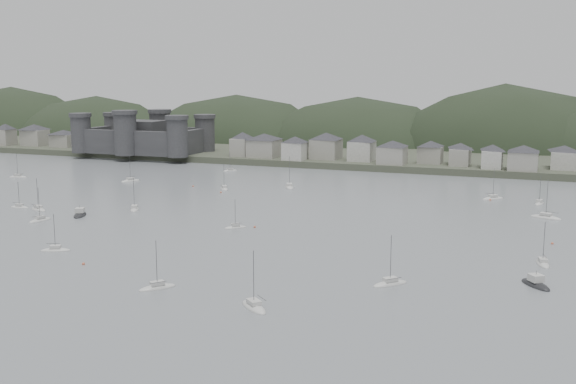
% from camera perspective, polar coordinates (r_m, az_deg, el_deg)
% --- Properties ---
extents(ground, '(900.00, 900.00, 0.00)m').
position_cam_1_polar(ground, '(144.91, -10.82, -7.00)').
color(ground, slate).
rests_on(ground, ground).
extents(far_shore_land, '(900.00, 250.00, 3.00)m').
position_cam_1_polar(far_shore_land, '(420.94, 10.87, 4.09)').
color(far_shore_land, '#383D2D').
rests_on(far_shore_land, ground).
extents(forested_ridge, '(851.55, 103.94, 102.57)m').
position_cam_1_polar(forested_ridge, '(396.50, 10.84, 1.90)').
color(forested_ridge, black).
rests_on(forested_ridge, ground).
extents(castle, '(66.00, 43.00, 20.00)m').
position_cam_1_polar(castle, '(356.37, -12.06, 4.60)').
color(castle, '#333336').
rests_on(castle, far_shore_land).
extents(waterfront_town, '(451.48, 28.46, 12.92)m').
position_cam_1_polar(waterfront_town, '(303.45, 16.53, 3.13)').
color(waterfront_town, gray).
rests_on(waterfront_town, far_shore_land).
extents(moored_fleet, '(252.53, 167.81, 12.72)m').
position_cam_1_polar(moored_fleet, '(203.58, -2.29, -1.95)').
color(moored_fleet, beige).
rests_on(moored_fleet, ground).
extents(motor_launch_near, '(7.44, 8.53, 4.00)m').
position_cam_1_polar(motor_launch_near, '(145.03, 20.10, -7.30)').
color(motor_launch_near, black).
rests_on(motor_launch_near, ground).
extents(motor_launch_far, '(6.73, 9.53, 4.13)m').
position_cam_1_polar(motor_launch_far, '(212.57, -17.09, -1.85)').
color(motor_launch_far, black).
rests_on(motor_launch_far, ground).
extents(mooring_buoys, '(167.51, 115.50, 0.70)m').
position_cam_1_polar(mooring_buoys, '(203.33, -3.52, -1.98)').
color(mooring_buoys, '#C56041').
rests_on(mooring_buoys, ground).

